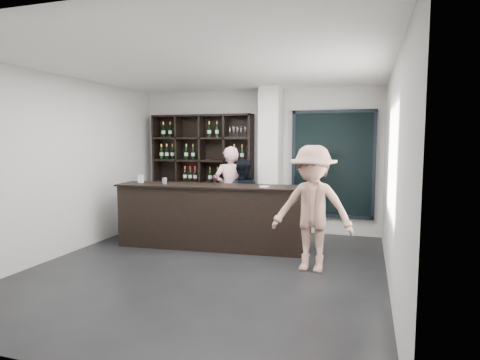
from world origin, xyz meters
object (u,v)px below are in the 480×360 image
(wine_shelf, at_px, (202,172))
(taster_black, at_px, (242,198))
(customer, at_px, (312,209))
(taster_pink, at_px, (231,191))
(tasting_counter, at_px, (212,216))

(wine_shelf, bearing_deg, taster_black, -27.26)
(taster_black, distance_m, customer, 2.26)
(taster_black, bearing_deg, taster_pink, -33.96)
(wine_shelf, xyz_separation_m, customer, (2.61, -2.17, -0.30))
(customer, bearing_deg, taster_pink, 142.03)
(tasting_counter, xyz_separation_m, customer, (1.81, -0.70, 0.35))
(taster_pink, height_order, customer, customer)
(wine_shelf, height_order, customer, wine_shelf)
(tasting_counter, height_order, customer, customer)
(taster_black, height_order, customer, customer)
(wine_shelf, height_order, tasting_counter, wine_shelf)
(tasting_counter, bearing_deg, taster_black, 70.03)
(taster_pink, bearing_deg, customer, 121.55)
(tasting_counter, relative_size, customer, 1.86)
(tasting_counter, height_order, taster_black, taster_black)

